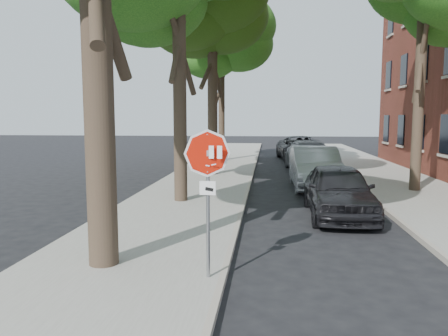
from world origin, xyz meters
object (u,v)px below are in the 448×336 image
object	(u,v)px
stop_sign	(208,175)
car_a	(339,190)
tree_mid_b	(212,11)
car_b	(315,168)
tree_far	(221,50)
tree_right	(422,1)
car_c	(310,156)
car_d	(301,148)

from	to	relation	value
stop_sign	car_a	size ratio (longest dim) A/B	0.57
tree_mid_b	car_b	bearing A→B (deg)	-35.48
tree_far	tree_right	distance (m)	14.02
car_c	car_d	world-z (taller)	car_d
tree_right	car_a	distance (m)	8.62
tree_right	car_a	bearing A→B (deg)	-128.41
tree_mid_b	tree_far	bearing A→B (deg)	92.44
stop_sign	car_c	bearing A→B (deg)	78.70
tree_mid_b	stop_sign	bearing A→B (deg)	-83.05
stop_sign	tree_mid_b	distance (m)	15.48
tree_right	car_c	xyz separation A→B (m)	(-3.38, 6.38, -6.40)
stop_sign	tree_far	world-z (taller)	tree_far
tree_far	car_b	bearing A→B (deg)	-64.24
car_c	car_d	bearing A→B (deg)	84.23
tree_mid_b	car_a	xyz separation A→B (m)	(4.84, -8.51, -7.22)
car_b	car_c	xyz separation A→B (m)	(0.34, 5.71, -0.04)
stop_sign	tree_right	xyz separation A→B (m)	(6.68, 10.14, 5.26)
car_b	car_d	bearing A→B (deg)	87.81
car_c	tree_mid_b	bearing A→B (deg)	-161.25
tree_right	car_b	bearing A→B (deg)	169.76
tree_mid_b	car_c	xyz separation A→B (m)	(5.02, 2.36, -7.18)
tree_right	car_b	distance (m)	7.40
car_a	car_b	size ratio (longest dim) A/B	0.88
tree_far	car_b	xyz separation A→B (m)	(4.98, -10.33, -6.36)
tree_right	car_d	distance (m)	14.41
car_a	tree_right	bearing A→B (deg)	51.98
stop_sign	tree_right	bearing A→B (deg)	56.62
tree_far	tree_mid_b	bearing A→B (deg)	-87.56
stop_sign	car_b	size ratio (longest dim) A/B	0.50
car_a	tree_far	bearing A→B (deg)	108.73
stop_sign	tree_mid_b	xyz separation A→B (m)	(-1.72, 14.15, 6.05)
car_d	car_b	bearing A→B (deg)	-96.94
tree_mid_b	tree_right	xyz separation A→B (m)	(8.40, -4.01, -0.78)
car_a	car_c	xyz separation A→B (m)	(0.19, 10.87, 0.04)
tree_mid_b	tree_right	bearing A→B (deg)	-25.52
tree_right	car_a	size ratio (longest dim) A/B	2.05
tree_right	tree_mid_b	bearing A→B (deg)	154.48
tree_mid_b	tree_far	xyz separation A→B (m)	(-0.30, 6.99, -0.78)
tree_far	car_b	world-z (taller)	tree_far
tree_right	car_d	size ratio (longest dim) A/B	1.58
tree_mid_b	car_c	size ratio (longest dim) A/B	1.84
tree_mid_b	car_b	distance (m)	9.17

